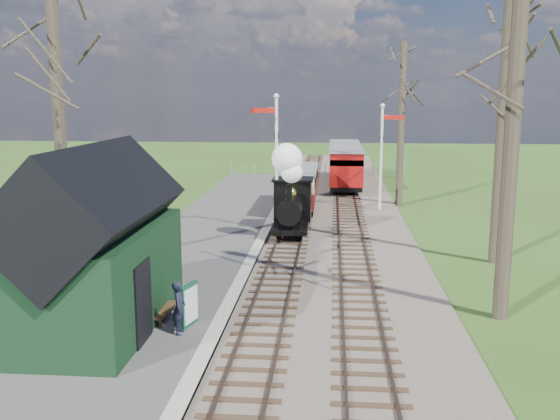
# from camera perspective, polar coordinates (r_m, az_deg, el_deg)

# --- Properties ---
(ground) EXTENTS (140.00, 140.00, 0.00)m
(ground) POSITION_cam_1_polar(r_m,az_deg,el_deg) (12.84, -3.78, -18.25)
(ground) COLOR #325019
(ground) RESTS_ON ground
(distant_hills) EXTENTS (114.40, 48.00, 22.02)m
(distant_hills) POSITION_cam_1_polar(r_m,az_deg,el_deg) (78.75, 4.41, -6.02)
(distant_hills) COLOR #385B23
(distant_hills) RESTS_ON ground
(ballast_bed) EXTENTS (8.00, 60.00, 0.10)m
(ballast_bed) POSITION_cam_1_polar(r_m,az_deg,el_deg) (33.69, 3.99, 0.02)
(ballast_bed) COLOR brown
(ballast_bed) RESTS_ON ground
(track_near) EXTENTS (1.60, 60.00, 0.15)m
(track_near) POSITION_cam_1_polar(r_m,az_deg,el_deg) (33.72, 1.78, 0.14)
(track_near) COLOR brown
(track_near) RESTS_ON ground
(track_far) EXTENTS (1.60, 60.00, 0.15)m
(track_far) POSITION_cam_1_polar(r_m,az_deg,el_deg) (33.68, 6.20, 0.07)
(track_far) COLOR brown
(track_far) RESTS_ON ground
(platform) EXTENTS (5.00, 44.00, 0.20)m
(platform) POSITION_cam_1_polar(r_m,az_deg,el_deg) (26.37, -6.79, -2.87)
(platform) COLOR #474442
(platform) RESTS_ON ground
(coping_strip) EXTENTS (0.40, 44.00, 0.21)m
(coping_strip) POSITION_cam_1_polar(r_m,az_deg,el_deg) (26.01, -1.81, -2.98)
(coping_strip) COLOR #B2AD9E
(coping_strip) RESTS_ON ground
(station_shed) EXTENTS (3.25, 6.30, 4.78)m
(station_shed) POSITION_cam_1_polar(r_m,az_deg,el_deg) (16.75, -16.51, -3.42)
(station_shed) COLOR black
(station_shed) RESTS_ON platform
(semaphore_near) EXTENTS (1.22, 0.24, 6.22)m
(semaphore_near) POSITION_cam_1_polar(r_m,az_deg,el_deg) (27.36, -0.47, 5.16)
(semaphore_near) COLOR silver
(semaphore_near) RESTS_ON ground
(semaphore_far) EXTENTS (1.22, 0.24, 5.72)m
(semaphore_far) POSITION_cam_1_polar(r_m,az_deg,el_deg) (33.35, 9.38, 5.52)
(semaphore_far) COLOR silver
(semaphore_far) RESTS_ON ground
(bare_trees) EXTENTS (15.51, 22.39, 12.00)m
(bare_trees) POSITION_cam_1_polar(r_m,az_deg,el_deg) (21.25, 3.75, 7.89)
(bare_trees) COLOR #382D23
(bare_trees) RESTS_ON ground
(fence_line) EXTENTS (12.60, 0.08, 1.00)m
(fence_line) POSITION_cam_1_polar(r_m,az_deg,el_deg) (47.48, 3.06, 3.70)
(fence_line) COLOR slate
(fence_line) RESTS_ON ground
(locomotive) EXTENTS (1.62, 3.77, 4.04)m
(locomotive) POSITION_cam_1_polar(r_m,az_deg,el_deg) (26.88, 1.02, 1.33)
(locomotive) COLOR black
(locomotive) RESTS_ON ground
(coach) EXTENTS (1.89, 6.47, 1.98)m
(coach) POSITION_cam_1_polar(r_m,az_deg,el_deg) (32.93, 1.74, 2.15)
(coach) COLOR black
(coach) RESTS_ON ground
(red_carriage_a) EXTENTS (2.14, 5.30, 2.25)m
(red_carriage_a) POSITION_cam_1_polar(r_m,az_deg,el_deg) (40.06, 6.03, 3.83)
(red_carriage_a) COLOR black
(red_carriage_a) RESTS_ON ground
(red_carriage_b) EXTENTS (2.14, 5.30, 2.25)m
(red_carriage_b) POSITION_cam_1_polar(r_m,az_deg,el_deg) (45.53, 5.90, 4.63)
(red_carriage_b) COLOR black
(red_carriage_b) RESTS_ON ground
(sign_board) EXTENTS (0.30, 0.76, 1.13)m
(sign_board) POSITION_cam_1_polar(r_m,az_deg,el_deg) (16.63, -8.26, -8.57)
(sign_board) COLOR #0E432B
(sign_board) RESTS_ON platform
(bench) EXTENTS (0.55, 1.51, 0.84)m
(bench) POSITION_cam_1_polar(r_m,az_deg,el_deg) (17.34, -11.01, -8.45)
(bench) COLOR #402A16
(bench) RESTS_ON platform
(person) EXTENTS (0.36, 0.52, 1.37)m
(person) POSITION_cam_1_polar(r_m,az_deg,el_deg) (16.10, -9.22, -8.81)
(person) COLOR black
(person) RESTS_ON platform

